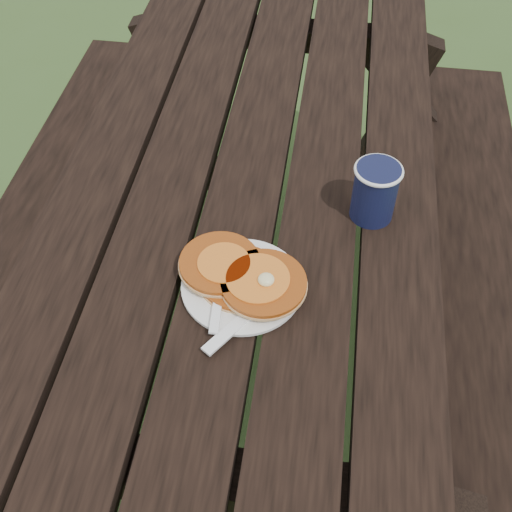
# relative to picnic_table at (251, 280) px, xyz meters

# --- Properties ---
(ground) EXTENTS (60.00, 60.00, 0.00)m
(ground) POSITION_rel_picnic_table_xyz_m (0.00, 0.00, -0.37)
(ground) COLOR #354D21
(ground) RESTS_ON ground
(picnic_table) EXTENTS (1.36, 1.80, 0.75)m
(picnic_table) POSITION_rel_picnic_table_xyz_m (0.00, 0.00, 0.00)
(picnic_table) COLOR black
(picnic_table) RESTS_ON ground
(plate) EXTENTS (0.26, 0.26, 0.01)m
(plate) POSITION_rel_picnic_table_xyz_m (0.03, -0.32, 0.39)
(plate) COLOR white
(plate) RESTS_ON picnic_table
(pancake_stack) EXTENTS (0.22, 0.18, 0.04)m
(pancake_stack) POSITION_rel_picnic_table_xyz_m (0.03, -0.31, 0.41)
(pancake_stack) COLOR #A54812
(pancake_stack) RESTS_ON plate
(knife) EXTENTS (0.12, 0.16, 0.00)m
(knife) POSITION_rel_picnic_table_xyz_m (0.05, -0.39, 0.39)
(knife) COLOR white
(knife) RESTS_ON plate
(fork) EXTENTS (0.04, 0.16, 0.01)m
(fork) POSITION_rel_picnic_table_xyz_m (0.00, -0.38, 0.40)
(fork) COLOR white
(fork) RESTS_ON plate
(coffee_cup) EXTENTS (0.09, 0.09, 0.11)m
(coffee_cup) POSITION_rel_picnic_table_xyz_m (0.25, -0.11, 0.45)
(coffee_cup) COLOR #111534
(coffee_cup) RESTS_ON picnic_table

